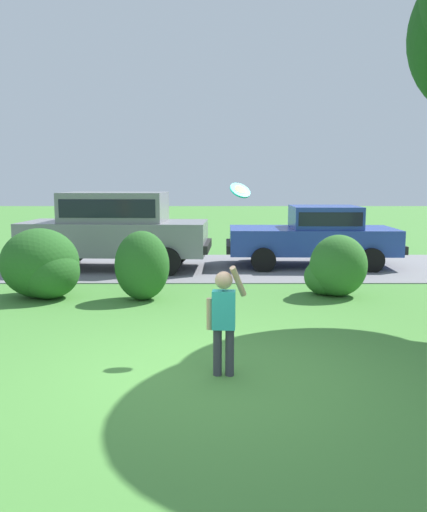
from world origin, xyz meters
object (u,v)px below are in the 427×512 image
child_thrower (222,314)px  frisbee (238,190)px  parked_sedan (314,234)px  parked_suv (114,226)px

child_thrower → frisbee: (0.23, 1.11, 1.37)m
parked_sedan → parked_suv: 5.09m
parked_sedan → parked_suv: size_ratio=0.93×
parked_suv → child_thrower: bearing=-70.9°
parked_suv → frisbee: frisbee is taller
parked_suv → frisbee: 6.95m
parked_sedan → child_thrower: size_ratio=3.45×
parked_suv → parked_sedan: bearing=5.1°
child_thrower → frisbee: size_ratio=3.96×
parked_sedan → child_thrower: bearing=-107.7°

